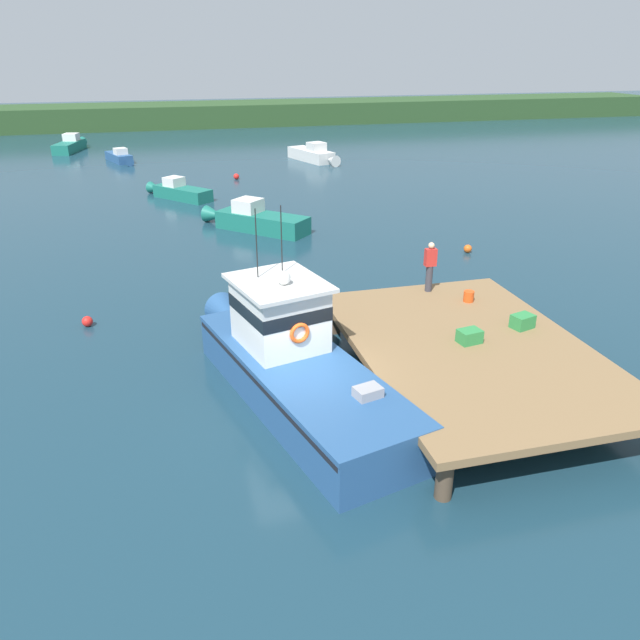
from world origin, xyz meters
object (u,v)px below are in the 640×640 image
at_px(main_fishing_boat, 291,360).
at_px(moored_boat_mid_harbor, 255,220).
at_px(moored_boat_near_channel, 71,145).
at_px(mooring_buoy_inshore, 236,176).
at_px(mooring_buoy_spare_mooring, 87,321).
at_px(bait_bucket, 469,296).
at_px(moored_boat_outer_mooring, 314,155).
at_px(mooring_buoy_channel_marker, 468,249).
at_px(moored_boat_off_the_point, 179,191).
at_px(crate_single_by_cleat, 523,321).
at_px(moored_boat_far_left, 120,157).
at_px(deckhand_by_the_boat, 430,266).
at_px(crate_stack_near_edge, 470,336).

relative_size(main_fishing_boat, moored_boat_mid_harbor, 1.96).
distance_m(moored_boat_near_channel, mooring_buoy_inshore, 20.26).
bearing_deg(main_fishing_boat, mooring_buoy_spare_mooring, 133.58).
bearing_deg(mooring_buoy_inshore, moored_boat_near_channel, 127.70).
bearing_deg(mooring_buoy_inshore, bait_bucket, -81.93).
relative_size(moored_boat_outer_mooring, mooring_buoy_channel_marker, 16.62).
xyz_separation_m(moored_boat_near_channel, moored_boat_off_the_point, (8.28, -20.95, -0.07)).
bearing_deg(moored_boat_off_the_point, bait_bucket, -70.19).
bearing_deg(main_fishing_boat, moored_boat_off_the_point, 94.38).
relative_size(crate_single_by_cleat, moored_boat_far_left, 0.13).
distance_m(crate_single_by_cleat, moored_boat_off_the_point, 25.59).
height_order(bait_bucket, moored_boat_far_left, bait_bucket).
xyz_separation_m(moored_boat_off_the_point, mooring_buoy_spare_mooring, (-3.78, -18.18, -0.25)).
height_order(deckhand_by_the_boat, moored_boat_far_left, deckhand_by_the_boat).
height_order(crate_single_by_cleat, moored_boat_mid_harbor, crate_single_by_cleat).
bearing_deg(moored_boat_off_the_point, mooring_buoy_inshore, 50.24).
xyz_separation_m(bait_bucket, mooring_buoy_inshore, (-3.82, 26.91, -1.17)).
xyz_separation_m(bait_bucket, moored_boat_near_channel, (-16.20, 42.93, -0.88)).
bearing_deg(deckhand_by_the_boat, mooring_buoy_channel_marker, 53.87).
relative_size(crate_stack_near_edge, bait_bucket, 1.76).
height_order(crate_single_by_cleat, moored_boat_outer_mooring, crate_single_by_cleat).
xyz_separation_m(crate_single_by_cleat, moored_boat_off_the_point, (-8.48, 24.13, -0.97)).
bearing_deg(crate_single_by_cleat, moored_boat_mid_harbor, 107.51).
bearing_deg(main_fishing_boat, moored_boat_near_channel, 102.67).
height_order(moored_boat_off_the_point, mooring_buoy_spare_mooring, moored_boat_off_the_point).
height_order(bait_bucket, moored_boat_mid_harbor, bait_bucket).
relative_size(crate_single_by_cleat, mooring_buoy_spare_mooring, 1.71).
relative_size(deckhand_by_the_boat, moored_boat_mid_harbor, 0.32).
xyz_separation_m(moored_boat_mid_harbor, mooring_buoy_spare_mooring, (-7.18, -10.13, -0.34)).
xyz_separation_m(moored_boat_far_left, moored_boat_outer_mooring, (14.92, -3.45, 0.13)).
relative_size(main_fishing_boat, bait_bucket, 29.24).
distance_m(crate_single_by_cleat, deckhand_by_the_boat, 3.65).
distance_m(bait_bucket, moored_boat_mid_harbor, 14.66).
distance_m(crate_single_by_cleat, bait_bucket, 2.23).
bearing_deg(crate_stack_near_edge, mooring_buoy_inshore, 94.83).
bearing_deg(main_fishing_boat, bait_bucket, 19.21).
relative_size(moored_boat_mid_harbor, moored_boat_outer_mooring, 0.84).
relative_size(main_fishing_boat, moored_boat_far_left, 2.24).
distance_m(deckhand_by_the_boat, moored_boat_off_the_point, 22.06).
relative_size(main_fishing_boat, moored_boat_off_the_point, 2.28).
distance_m(moored_boat_near_channel, moored_boat_off_the_point, 22.53).
relative_size(bait_bucket, moored_boat_near_channel, 0.06).
height_order(moored_boat_near_channel, moored_boat_off_the_point, moored_boat_near_channel).
bearing_deg(main_fishing_boat, mooring_buoy_channel_marker, 44.59).
relative_size(main_fishing_boat, crate_stack_near_edge, 16.57).
distance_m(main_fishing_boat, mooring_buoy_spare_mooring, 8.20).
distance_m(crate_single_by_cleat, moored_boat_mid_harbor, 16.88).
height_order(crate_stack_near_edge, moored_boat_mid_harbor, crate_stack_near_edge).
relative_size(bait_bucket, moored_boat_far_left, 0.08).
distance_m(deckhand_by_the_boat, mooring_buoy_inshore, 26.00).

